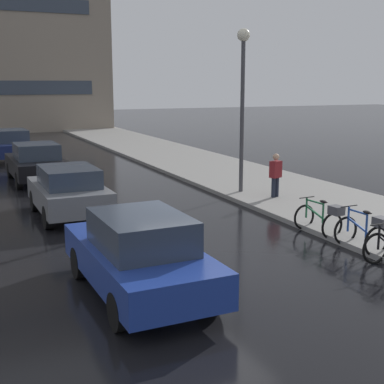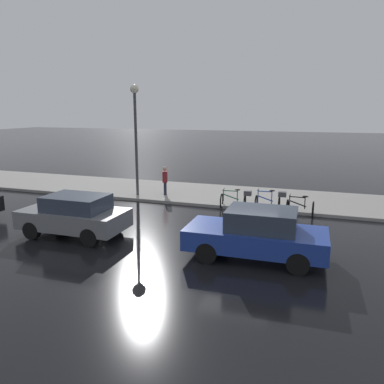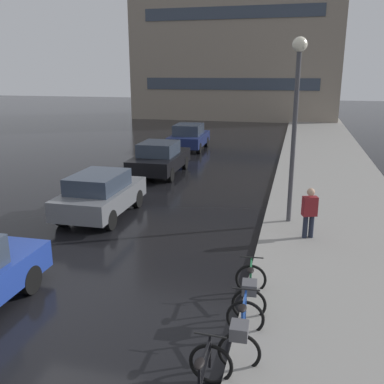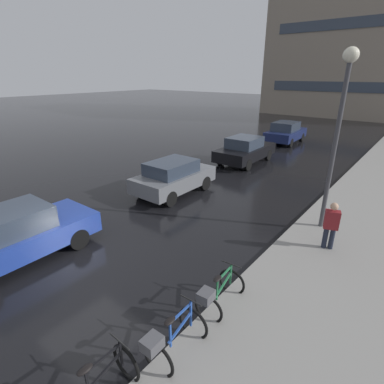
{
  "view_description": "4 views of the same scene",
  "coord_description": "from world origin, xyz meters",
  "views": [
    {
      "loc": [
        -4.82,
        -9.9,
        3.88
      ],
      "look_at": [
        0.6,
        2.12,
        1.2
      ],
      "focal_mm": 50.0,
      "sensor_mm": 36.0,
      "label": 1
    },
    {
      "loc": [
        -12.68,
        -2.52,
        4.45
      ],
      "look_at": [
        1.46,
        2.31,
        1.18
      ],
      "focal_mm": 35.0,
      "sensor_mm": 36.0,
      "label": 2
    },
    {
      "loc": [
        4.49,
        -6.93,
        4.74
      ],
      "look_at": [
        1.81,
        3.84,
        1.59
      ],
      "focal_mm": 40.0,
      "sensor_mm": 36.0,
      "label": 3
    },
    {
      "loc": [
        6.61,
        -3.55,
        5.0
      ],
      "look_at": [
        0.56,
        4.02,
        1.14
      ],
      "focal_mm": 28.0,
      "sensor_mm": 36.0,
      "label": 4
    }
  ],
  "objects": [
    {
      "name": "sidewalk_kerb",
      "position": [
        6.0,
        10.0,
        0.07
      ],
      "size": [
        4.8,
        60.0,
        0.14
      ],
      "primitive_type": "cube",
      "color": "gray",
      "rests_on": "ground"
    },
    {
      "name": "streetlamp",
      "position": [
        4.37,
        6.29,
        3.89
      ],
      "size": [
        0.43,
        0.43,
        5.69
      ],
      "color": "#424247",
      "rests_on": "ground"
    },
    {
      "name": "car_navy",
      "position": [
        -2.1,
        18.78,
        0.8
      ],
      "size": [
        2.08,
        4.13,
        1.59
      ],
      "color": "navy",
      "rests_on": "ground"
    },
    {
      "name": "car_black",
      "position": [
        -1.79,
        11.99,
        0.77
      ],
      "size": [
        2.03,
        4.32,
        1.56
      ],
      "color": "black",
      "rests_on": "ground"
    },
    {
      "name": "bicycle_third",
      "position": [
        3.75,
        0.92,
        0.48
      ],
      "size": [
        0.77,
        1.42,
        0.94
      ],
      "color": "black",
      "rests_on": "ground"
    },
    {
      "name": "pedestrian",
      "position": [
        4.95,
        4.98,
        0.9
      ],
      "size": [
        0.46,
        0.36,
        1.6
      ],
      "color": "#1E2333",
      "rests_on": "ground"
    },
    {
      "name": "building_facade_main",
      "position": [
        -2.15,
        38.62,
        9.9
      ],
      "size": [
        20.27,
        7.86,
        19.81
      ],
      "color": "gray",
      "rests_on": "ground"
    },
    {
      "name": "ground_plane",
      "position": [
        0.0,
        0.0,
        0.0
      ],
      "size": [
        140.0,
        140.0,
        0.0
      ],
      "primitive_type": "plane",
      "color": "black"
    },
    {
      "name": "bicycle_second",
      "position": [
        3.79,
        -0.62,
        0.5
      ],
      "size": [
        0.74,
        1.35,
        1.0
      ],
      "color": "black",
      "rests_on": "ground"
    },
    {
      "name": "car_grey",
      "position": [
        -1.8,
        5.66,
        0.78
      ],
      "size": [
        1.87,
        3.81,
        1.5
      ],
      "color": "slate",
      "rests_on": "ground"
    }
  ]
}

